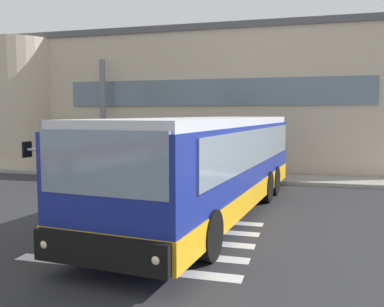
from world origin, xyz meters
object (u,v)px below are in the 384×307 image
Objects in this scene: bus_main_foreground at (210,167)px; safety_bollard_yellow at (205,172)px; passenger_by_doorway at (129,151)px; passenger_near_column at (112,151)px; entry_support_column at (103,115)px.

bus_main_foreground is 5.49m from safety_bollard_yellow.
bus_main_foreground is 6.62× the size of passenger_by_doorway.
passenger_near_column is 4.81m from safety_bollard_yellow.
safety_bollard_yellow is (4.66, -1.03, -0.63)m from passenger_near_column.
passenger_by_doorway is (0.80, 0.09, 0.03)m from passenger_near_column.
safety_bollard_yellow is (-1.38, 5.24, -0.88)m from bus_main_foreground.
bus_main_foreground reaches higher than passenger_near_column.
passenger_near_column is 1.00× the size of passenger_by_doorway.
passenger_near_column is 1.86× the size of safety_bollard_yellow.
passenger_near_column and passenger_by_doorway have the same top height.
bus_main_foreground reaches higher than safety_bollard_yellow.
entry_support_column is at bearing 161.75° from safety_bollard_yellow.
bus_main_foreground is 12.32× the size of safety_bollard_yellow.
entry_support_column is 6.20m from safety_bollard_yellow.
entry_support_column is 0.47× the size of bus_main_foreground.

